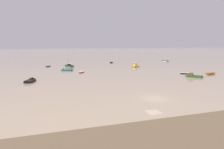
# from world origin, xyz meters

# --- Properties ---
(ground_plane) EXTENTS (800.00, 800.00, 0.00)m
(ground_plane) POSITION_xyz_m (0.00, 0.00, 0.00)
(ground_plane) COLOR tan
(motorboat_moored_0) EXTENTS (4.55, 3.36, 1.49)m
(motorboat_moored_0) POSITION_xyz_m (-11.18, 43.00, 0.20)
(motorboat_moored_0) COLOR #197084
(motorboat_moored_0) RESTS_ON ground
(rowboat_moored_1) EXTENTS (3.44, 3.13, 0.55)m
(rowboat_moored_1) POSITION_xyz_m (24.41, 22.83, 0.15)
(rowboat_moored_1) COLOR black
(rowboat_moored_1) RESTS_ON ground
(rowboat_moored_2) EXTENTS (2.74, 4.61, 0.69)m
(rowboat_moored_2) POSITION_xyz_m (44.74, 65.91, 0.19)
(rowboat_moored_2) COLOR white
(rowboat_moored_2) RESTS_ON ground
(rowboat_moored_3) EXTENTS (4.61, 2.67, 0.69)m
(rowboat_moored_3) POSITION_xyz_m (31.03, 19.52, 0.19)
(rowboat_moored_3) COLOR orange
(rowboat_moored_3) RESTS_ON ground
(sailboat_moored_0) EXTENTS (4.32, 6.09, 6.61)m
(sailboat_moored_0) POSITION_xyz_m (-8.37, 55.34, 0.29)
(sailboat_moored_0) COLOR #23602D
(sailboat_moored_0) RESTS_ON ground
(rowboat_moored_5) EXTENTS (2.91, 4.23, 0.63)m
(rowboat_moored_5) POSITION_xyz_m (14.04, 67.35, 0.17)
(rowboat_moored_5) COLOR black
(rowboat_moored_5) RESTS_ON ground
(rowboat_moored_6) EXTENTS (2.78, 3.53, 0.54)m
(rowboat_moored_6) POSITION_xyz_m (-6.54, 36.40, 0.15)
(rowboat_moored_6) COLOR red
(rowboat_moored_6) RESTS_ON ground
(motorboat_moored_2) EXTENTS (4.28, 4.83, 1.83)m
(motorboat_moored_2) POSITION_xyz_m (22.11, 17.15, 0.28)
(motorboat_moored_2) COLOR #23602D
(motorboat_moored_2) RESTS_ON ground
(rowboat_moored_8) EXTENTS (2.52, 3.10, 0.48)m
(rowboat_moored_8) POSITION_xyz_m (-16.77, 58.06, 0.13)
(rowboat_moored_8) COLOR #197084
(rowboat_moored_8) RESTS_ON ground
(motorboat_moored_3) EXTENTS (5.17, 6.78, 2.48)m
(motorboat_moored_3) POSITION_xyz_m (17.60, 46.42, 0.37)
(motorboat_moored_3) COLOR gold
(motorboat_moored_3) RESTS_ON ground
(motorboat_moored_4) EXTENTS (2.93, 4.80, 1.56)m
(motorboat_moored_4) POSITION_xyz_m (-21.49, 24.15, 0.21)
(motorboat_moored_4) COLOR black
(motorboat_moored_4) RESTS_ON ground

